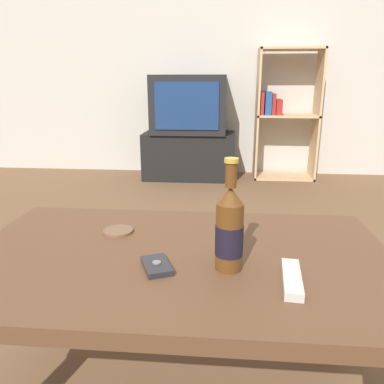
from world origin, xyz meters
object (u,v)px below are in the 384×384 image
bookshelf (283,113)px  cell_phone (157,266)px  beer_bottle (229,230)px  remote_control (292,279)px  television (189,105)px  tv_stand (189,155)px

bookshelf → cell_phone: bookshelf is taller
beer_bottle → cell_phone: bearing=-174.6°
remote_control → beer_bottle: bearing=163.8°
remote_control → cell_phone: bearing=178.5°
cell_phone → bookshelf: bearing=53.3°
cell_phone → remote_control: 0.31m
bookshelf → beer_bottle: bookshelf is taller
bookshelf → remote_control: 2.97m
television → cell_phone: (0.18, -2.81, -0.22)m
cell_phone → television: bearing=70.8°
cell_phone → tv_stand: bearing=70.8°
tv_stand → bookshelf: size_ratio=0.72×
television → cell_phone: bearing=-86.3°
tv_stand → cell_phone: 2.84m
tv_stand → remote_control: remote_control is taller
television → remote_control: bearing=-80.2°
tv_stand → television: bearing=-90.0°
tv_stand → beer_bottle: size_ratio=3.27×
tv_stand → beer_bottle: 2.85m
television → bookshelf: bookshelf is taller
tv_stand → beer_bottle: bearing=-82.8°
television → beer_bottle: television is taller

